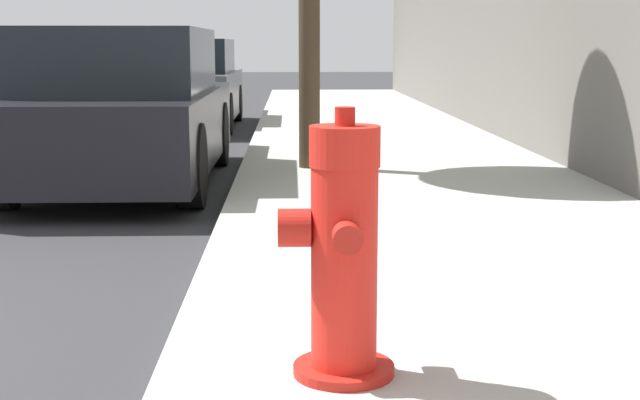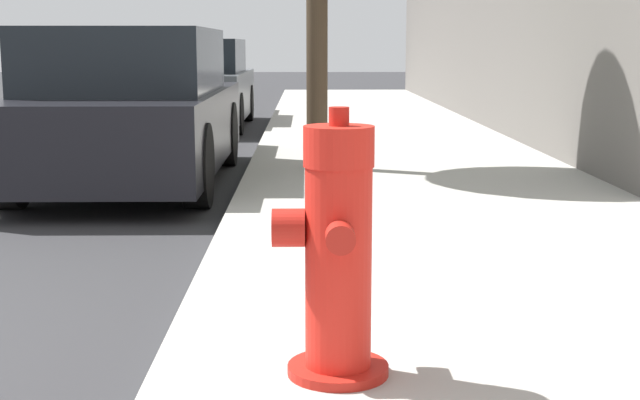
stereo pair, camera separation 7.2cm
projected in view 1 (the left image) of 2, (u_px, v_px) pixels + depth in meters
sidewalk_slab at (565, 364)px, 3.49m from camera, size 3.14×40.00×0.15m
fire_hydrant at (342, 255)px, 3.11m from camera, size 0.41×0.42×0.95m
parked_car_near at (124, 111)px, 8.29m from camera, size 1.71×4.16×1.45m
parked_car_mid at (179, 85)px, 14.04m from camera, size 1.83×3.95×1.39m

